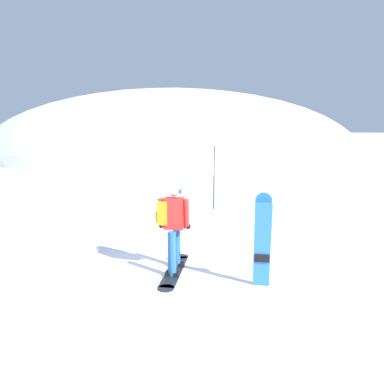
% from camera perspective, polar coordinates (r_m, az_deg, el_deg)
% --- Properties ---
extents(ground_plane, '(300.00, 300.00, 0.00)m').
position_cam_1_polar(ground_plane, '(7.04, -5.39, -12.71)').
color(ground_plane, white).
extents(ridge_peak_main, '(34.10, 30.69, 12.12)m').
position_cam_1_polar(ridge_peak_main, '(36.07, -3.20, 5.81)').
color(ridge_peak_main, silver).
rests_on(ridge_peak_main, ground).
extents(snowboarder_main, '(0.64, 1.84, 1.71)m').
position_cam_1_polar(snowboarder_main, '(6.92, -3.01, -5.02)').
color(snowboarder_main, black).
rests_on(snowboarder_main, ground).
extents(spare_snowboard, '(0.28, 0.26, 1.65)m').
position_cam_1_polar(spare_snowboard, '(6.36, 10.77, -7.36)').
color(spare_snowboard, blue).
rests_on(spare_snowboard, ground).
extents(piste_marker_near, '(0.20, 0.20, 2.15)m').
position_cam_1_polar(piste_marker_near, '(12.14, 3.41, 2.99)').
color(piste_marker_near, black).
rests_on(piste_marker_near, ground).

